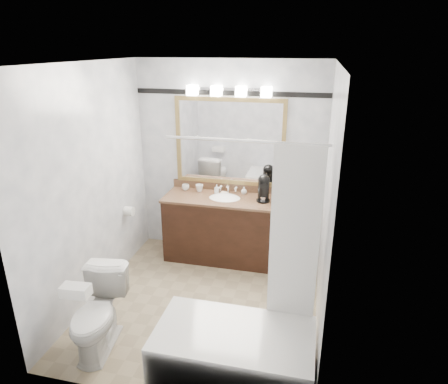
{
  "coord_description": "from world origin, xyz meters",
  "views": [
    {
      "loc": [
        1.06,
        -3.51,
        2.65
      ],
      "look_at": [
        0.15,
        0.35,
        1.18
      ],
      "focal_mm": 32.0,
      "sensor_mm": 36.0,
      "label": 1
    }
  ],
  "objects": [
    {
      "name": "room",
      "position": [
        0.0,
        0.0,
        1.25
      ],
      "size": [
        2.42,
        2.62,
        2.52
      ],
      "color": "gray",
      "rests_on": "ground"
    },
    {
      "name": "accent_stripe",
      "position": [
        0.0,
        1.29,
        2.1
      ],
      "size": [
        2.4,
        0.01,
        0.06
      ],
      "primitive_type": "cube",
      "color": "black",
      "rests_on": "room"
    },
    {
      "name": "cup_left",
      "position": [
        -0.57,
        1.18,
        0.89
      ],
      "size": [
        0.1,
        0.1,
        0.07
      ],
      "primitive_type": "imported",
      "rotation": [
        0.0,
        0.0,
        0.07
      ],
      "color": "white",
      "rests_on": "vanity"
    },
    {
      "name": "cup_right",
      "position": [
        -0.37,
        1.17,
        0.9
      ],
      "size": [
        0.12,
        0.12,
        0.09
      ],
      "primitive_type": "imported",
      "rotation": [
        0.0,
        0.0,
        0.32
      ],
      "color": "white",
      "rests_on": "vanity"
    },
    {
      "name": "tp_roll",
      "position": [
        -1.14,
        0.66,
        0.7
      ],
      "size": [
        0.11,
        0.12,
        0.12
      ],
      "primitive_type": "cylinder",
      "rotation": [
        0.0,
        1.57,
        0.0
      ],
      "color": "white",
      "rests_on": "room"
    },
    {
      "name": "soap_bottle_b",
      "position": [
        0.21,
        1.2,
        0.9
      ],
      "size": [
        0.08,
        0.08,
        0.09
      ],
      "primitive_type": "imported",
      "rotation": [
        0.0,
        0.0,
        -0.05
      ],
      "color": "white",
      "rests_on": "vanity"
    },
    {
      "name": "vanity",
      "position": [
        0.0,
        1.02,
        0.44
      ],
      "size": [
        1.53,
        0.58,
        0.97
      ],
      "color": "black",
      "rests_on": "ground"
    },
    {
      "name": "mirror",
      "position": [
        0.0,
        1.28,
        1.5
      ],
      "size": [
        1.4,
        0.04,
        1.1
      ],
      "color": "#A38649",
      "rests_on": "room"
    },
    {
      "name": "bathtub",
      "position": [
        0.55,
        -0.9,
        0.28
      ],
      "size": [
        1.3,
        0.75,
        1.96
      ],
      "color": "white",
      "rests_on": "ground"
    },
    {
      "name": "soap_bar",
      "position": [
        -0.03,
        1.13,
        0.86
      ],
      "size": [
        0.1,
        0.08,
        0.03
      ],
      "primitive_type": "cube",
      "rotation": [
        0.0,
        0.0,
        -0.28
      ],
      "color": "beige",
      "rests_on": "vanity"
    },
    {
      "name": "vanity_light_bar",
      "position": [
        0.0,
        1.23,
        2.13
      ],
      "size": [
        1.02,
        0.14,
        0.12
      ],
      "color": "silver",
      "rests_on": "room"
    },
    {
      "name": "toilet",
      "position": [
        -0.74,
        -0.87,
        0.37
      ],
      "size": [
        0.5,
        0.77,
        0.73
      ],
      "primitive_type": "imported",
      "rotation": [
        0.0,
        0.0,
        0.14
      ],
      "color": "white",
      "rests_on": "ground"
    },
    {
      "name": "tissue_box",
      "position": [
        -0.74,
        -1.12,
        0.78
      ],
      "size": [
        0.24,
        0.14,
        0.09
      ],
      "primitive_type": "cube",
      "rotation": [
        0.0,
        0.0,
        0.07
      ],
      "color": "white",
      "rests_on": "toilet"
    },
    {
      "name": "coffee_maker",
      "position": [
        0.48,
        1.05,
        1.02
      ],
      "size": [
        0.17,
        0.21,
        0.33
      ],
      "rotation": [
        0.0,
        0.0,
        0.11
      ],
      "color": "black",
      "rests_on": "vanity"
    },
    {
      "name": "soap_bottle_a",
      "position": [
        -0.14,
        1.15,
        0.91
      ],
      "size": [
        0.05,
        0.05,
        0.12
      ],
      "primitive_type": "imported",
      "rotation": [
        0.0,
        0.0,
        -0.0
      ],
      "color": "white",
      "rests_on": "vanity"
    }
  ]
}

